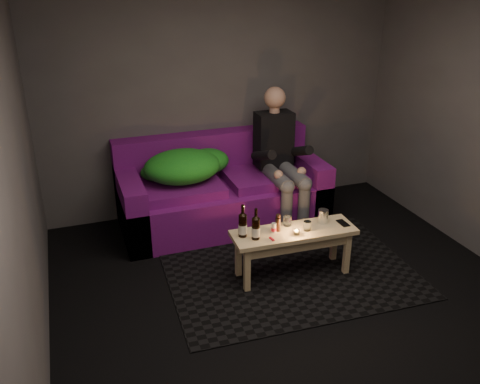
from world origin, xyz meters
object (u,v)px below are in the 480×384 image
object	(u,v)px
beer_bottle_a	(243,225)
steel_cup	(323,216)
sofa	(221,193)
beer_bottle_b	(256,228)
coffee_table	(294,238)
person	(280,156)

from	to	relation	value
beer_bottle_a	steel_cup	distance (m)	0.78
steel_cup	sofa	bearing A→B (deg)	116.07
sofa	beer_bottle_b	distance (m)	1.31
beer_bottle_b	steel_cup	distance (m)	0.69
steel_cup	coffee_table	bearing A→B (deg)	-170.61
coffee_table	sofa	bearing A→B (deg)	102.53
beer_bottle_b	beer_bottle_a	bearing A→B (deg)	138.49
coffee_table	beer_bottle_a	size ratio (longest dim) A/B	3.78
sofa	steel_cup	distance (m)	1.36
coffee_table	person	bearing A→B (deg)	73.07
person	beer_bottle_a	size ratio (longest dim) A/B	4.87
person	steel_cup	xyz separation A→B (m)	(-0.02, -1.03, -0.24)
person	beer_bottle_b	xyz separation A→B (m)	(-0.71, -1.11, -0.19)
person	coffee_table	xyz separation A→B (m)	(-0.33, -1.09, -0.38)
person	beer_bottle_b	bearing A→B (deg)	-122.43
sofa	steel_cup	xyz separation A→B (m)	(0.59, -1.21, 0.18)
coffee_table	steel_cup	distance (m)	0.35
sofa	beer_bottle_b	bearing A→B (deg)	-94.24
beer_bottle_a	steel_cup	world-z (taller)	beer_bottle_a
beer_bottle_a	beer_bottle_b	xyz separation A→B (m)	(0.09, -0.08, -0.00)
person	coffee_table	distance (m)	1.20
person	beer_bottle_a	world-z (taller)	person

